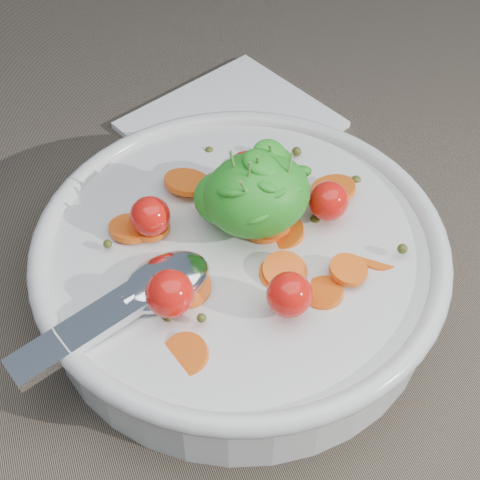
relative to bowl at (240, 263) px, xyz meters
name	(u,v)px	position (x,y,z in m)	size (l,w,h in m)	color
ground	(274,306)	(0.02, -0.02, -0.03)	(6.00, 6.00, 0.00)	#6A5C4C
bowl	(240,263)	(0.00, 0.00, 0.00)	(0.29, 0.27, 0.12)	silver
napkin	(231,125)	(0.05, 0.17, -0.03)	(0.16, 0.14, 0.01)	white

